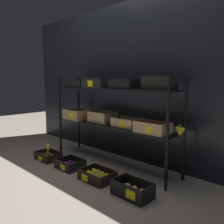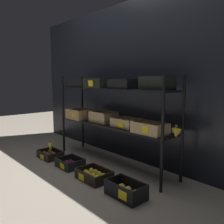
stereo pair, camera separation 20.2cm
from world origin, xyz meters
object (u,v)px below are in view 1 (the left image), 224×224
display_rack (112,106)px  crate_ground_plum (70,165)px  crate_ground_lemon (97,176)px  banana_bunch_loose (48,148)px  crate_ground_apple_gold (132,190)px  crate_ground_kiwi (48,156)px

display_rack → crate_ground_plum: 0.86m
crate_ground_lemon → display_rack: bearing=115.6°
banana_bunch_loose → crate_ground_plum: bearing=2.1°
crate_ground_plum → crate_ground_lemon: 0.49m
crate_ground_lemon → crate_ground_apple_gold: size_ratio=1.00×
crate_ground_kiwi → crate_ground_plum: (0.46, 0.02, -0.00)m
display_rack → crate_ground_kiwi: 1.10m
crate_ground_kiwi → crate_ground_apple_gold: 1.43m
display_rack → crate_ground_apple_gold: bearing=-33.7°
crate_ground_plum → banana_bunch_loose: bearing=-177.9°
banana_bunch_loose → crate_ground_lemon: bearing=0.4°
crate_ground_apple_gold → crate_ground_plum: bearing=178.6°
display_rack → crate_ground_plum: (-0.27, -0.45, -0.69)m
crate_ground_lemon → banana_bunch_loose: bearing=-179.6°
crate_ground_plum → banana_bunch_loose: size_ratio=2.03×
crate_ground_lemon → crate_ground_plum: bearing=178.9°
crate_ground_kiwi → crate_ground_apple_gold: (1.43, -0.00, 0.01)m
crate_ground_plum → banana_bunch_loose: banana_bunch_loose is taller
crate_ground_plum → crate_ground_kiwi: bearing=-177.6°
display_rack → banana_bunch_loose: size_ratio=12.39×
crate_ground_apple_gold → banana_bunch_loose: bearing=179.7°
display_rack → crate_ground_lemon: bearing=-64.4°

